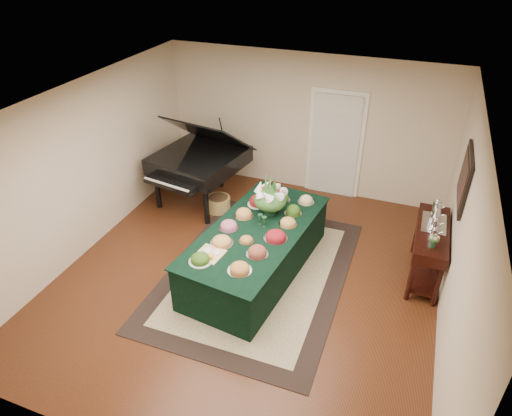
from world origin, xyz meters
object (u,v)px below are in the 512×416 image
at_px(floral_centerpiece, 270,196).
at_px(buffet_table, 257,250).
at_px(mahogany_sideboard, 431,240).
at_px(grand_piano, 199,160).

bearing_deg(floral_centerpiece, buffet_table, -94.42).
distance_m(buffet_table, mahogany_sideboard, 2.56).
bearing_deg(mahogany_sideboard, grand_piano, 168.48).
xyz_separation_m(floral_centerpiece, grand_piano, (-1.78, 1.11, -0.20)).
distance_m(buffet_table, grand_piano, 2.42).
xyz_separation_m(buffet_table, mahogany_sideboard, (2.43, 0.75, 0.30)).
bearing_deg(floral_centerpiece, grand_piano, 148.04).
bearing_deg(buffet_table, mahogany_sideboard, 17.14).
distance_m(floral_centerpiece, mahogany_sideboard, 2.44).
xyz_separation_m(buffet_table, floral_centerpiece, (0.04, 0.49, 0.69)).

